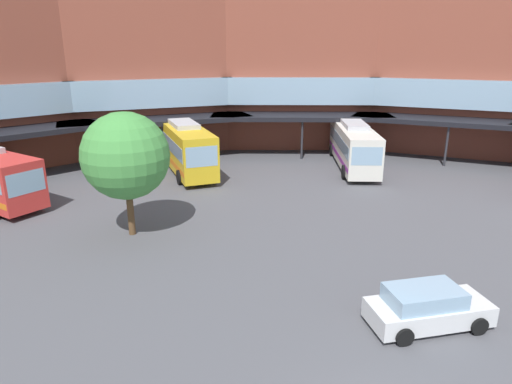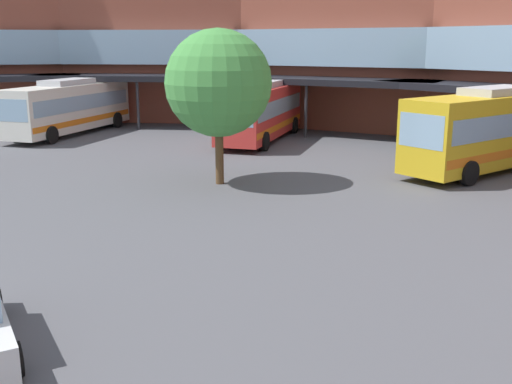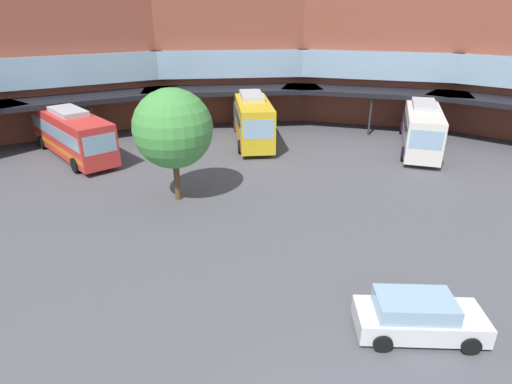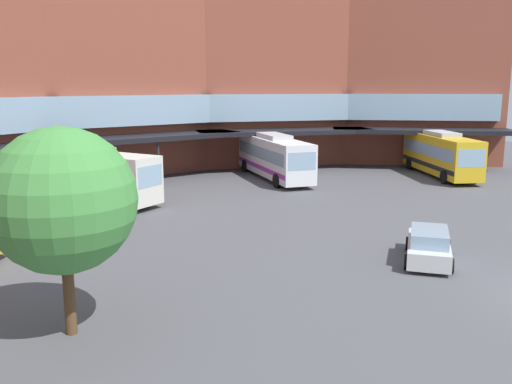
{
  "view_description": "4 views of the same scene",
  "coord_description": "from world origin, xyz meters",
  "px_view_note": "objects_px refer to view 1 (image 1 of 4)",
  "views": [
    {
      "loc": [
        -5.16,
        -8.28,
        9.77
      ],
      "look_at": [
        -0.91,
        15.08,
        2.14
      ],
      "focal_mm": 31.95,
      "sensor_mm": 36.0,
      "label": 1
    },
    {
      "loc": [
        15.9,
        5.13,
        5.99
      ],
      "look_at": [
        -0.8,
        13.72,
        1.33
      ],
      "focal_mm": 42.07,
      "sensor_mm": 36.0,
      "label": 2
    },
    {
      "loc": [
        -1.21,
        -7.36,
        10.63
      ],
      "look_at": [
        -2.81,
        13.43,
        1.51
      ],
      "focal_mm": 29.63,
      "sensor_mm": 36.0,
      "label": 3
    },
    {
      "loc": [
        -21.21,
        4.69,
        7.84
      ],
      "look_at": [
        2.43,
        12.61,
        2.92
      ],
      "focal_mm": 38.18,
      "sensor_mm": 36.0,
      "label": 4
    }
  ],
  "objects_px": {
    "bus_3": "(353,144)",
    "plaza_tree": "(126,156)",
    "parked_car": "(427,307)",
    "bus_1": "(185,146)"
  },
  "relations": [
    {
      "from": "bus_3",
      "to": "plaza_tree",
      "type": "xyz_separation_m",
      "value": [
        -17.26,
        -11.67,
        2.45
      ]
    },
    {
      "from": "bus_3",
      "to": "parked_car",
      "type": "height_order",
      "value": "bus_3"
    },
    {
      "from": "bus_1",
      "to": "plaza_tree",
      "type": "relative_size",
      "value": 1.75
    },
    {
      "from": "bus_1",
      "to": "parked_car",
      "type": "height_order",
      "value": "bus_1"
    },
    {
      "from": "bus_1",
      "to": "plaza_tree",
      "type": "distance_m",
      "value": 13.6
    },
    {
      "from": "bus_1",
      "to": "parked_car",
      "type": "bearing_deg",
      "value": 8.03
    },
    {
      "from": "parked_car",
      "to": "plaza_tree",
      "type": "xyz_separation_m",
      "value": [
        -11.21,
        10.68,
        3.62
      ]
    },
    {
      "from": "parked_car",
      "to": "plaza_tree",
      "type": "height_order",
      "value": "plaza_tree"
    },
    {
      "from": "parked_car",
      "to": "plaza_tree",
      "type": "relative_size",
      "value": 0.67
    },
    {
      "from": "bus_3",
      "to": "plaza_tree",
      "type": "relative_size",
      "value": 1.77
    }
  ]
}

